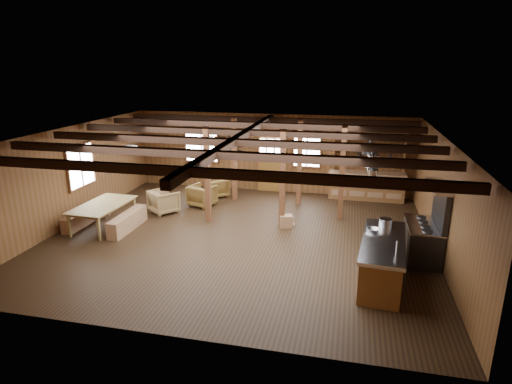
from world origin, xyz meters
TOP-DOWN VIEW (x-y plane):
  - room at (0.00, 0.00)m, footprint 10.04×9.04m
  - ceiling_joists at (0.00, 0.18)m, footprint 9.80×8.82m
  - timber_posts at (0.52, 2.08)m, footprint 3.95×2.35m
  - back_door at (0.00, 4.45)m, footprint 1.02×0.08m
  - window_back_left at (-2.60, 4.46)m, footprint 1.32×0.06m
  - window_back_right at (1.30, 4.46)m, footprint 1.02×0.06m
  - window_left at (-4.96, 0.50)m, footprint 0.14×1.24m
  - notice_boards at (-1.50, 4.46)m, footprint 1.08×0.03m
  - back_counter at (3.40, 4.20)m, footprint 2.55×0.60m
  - pendant_lamps at (-2.25, 1.00)m, footprint 1.86×2.36m
  - pot_rack at (3.32, 0.26)m, footprint 0.39×3.00m
  - kitchen_island at (3.60, -1.65)m, footprint 1.11×2.57m
  - step_stool at (1.12, 0.99)m, footprint 0.48×0.40m
  - commercial_range at (4.65, -0.32)m, footprint 0.78×1.50m
  - dining_table at (-3.90, -0.16)m, footprint 1.18×2.02m
  - bench_wall at (-4.65, -0.16)m, footprint 0.29×1.54m
  - bench_aisle at (-3.20, -0.16)m, footprint 0.32×1.73m
  - armchair_a at (-1.70, 3.39)m, footprint 0.99×1.00m
  - armchair_b at (-1.86, 2.29)m, footprint 0.96×0.98m
  - armchair_c at (-2.80, 1.40)m, footprint 1.10×1.11m
  - counter_pot at (3.68, -0.78)m, footprint 0.29×0.29m
  - bowl at (3.38, -1.19)m, footprint 0.33×0.33m

SIDE VIEW (x-z plane):
  - step_stool at x=1.12m, z-range 0.00..0.36m
  - bench_wall at x=-4.65m, z-range 0.00..0.42m
  - bench_aisle at x=-3.20m, z-range 0.00..0.48m
  - armchair_a at x=-1.70m, z-range 0.00..0.65m
  - dining_table at x=-3.90m, z-range 0.00..0.70m
  - armchair_b at x=-1.86m, z-range 0.00..0.70m
  - armchair_c at x=-2.80m, z-range 0.00..0.73m
  - kitchen_island at x=3.60m, z-range -0.12..1.08m
  - back_counter at x=3.40m, z-range -0.62..1.83m
  - commercial_range at x=4.65m, z-range -0.32..1.53m
  - back_door at x=0.00m, z-range -0.19..1.96m
  - bowl at x=3.38m, z-range 0.94..1.01m
  - counter_pot at x=3.68m, z-range 0.94..1.11m
  - room at x=0.00m, z-range -0.02..2.82m
  - timber_posts at x=0.52m, z-range 0.00..2.80m
  - window_back_left at x=-2.60m, z-range 0.94..2.26m
  - window_back_right at x=1.30m, z-range 0.94..2.26m
  - window_left at x=-4.96m, z-range 0.94..2.26m
  - notice_boards at x=-1.50m, z-range 1.19..2.09m
  - pendant_lamps at x=-2.25m, z-range 1.92..2.58m
  - pot_rack at x=3.32m, z-range 2.08..2.51m
  - ceiling_joists at x=0.00m, z-range 2.59..2.77m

